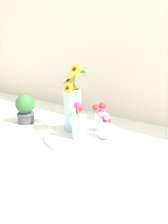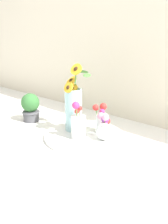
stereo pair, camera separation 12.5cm
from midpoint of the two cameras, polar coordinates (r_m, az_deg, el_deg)
ground_plane at (r=1.25m, az=-6.89°, el=-7.92°), size 6.00×6.00×0.00m
wall_back at (r=1.61m, az=7.47°, el=23.49°), size 3.60×0.06×1.40m
serving_tray at (r=1.30m, az=-2.76°, el=-6.16°), size 0.47×0.47×0.02m
mason_jar_sunflowers at (r=1.31m, az=-5.80°, el=1.43°), size 0.24×0.17×0.40m
vase_small_center at (r=1.21m, az=-4.17°, el=-3.30°), size 0.10×0.09×0.22m
vase_bulb_right at (r=1.21m, az=2.68°, el=-4.29°), size 0.08×0.09×0.15m
vase_small_back at (r=1.29m, az=1.64°, el=-1.84°), size 0.08×0.10×0.18m
potted_plant at (r=1.56m, az=-17.34°, el=0.75°), size 0.13×0.13×0.20m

